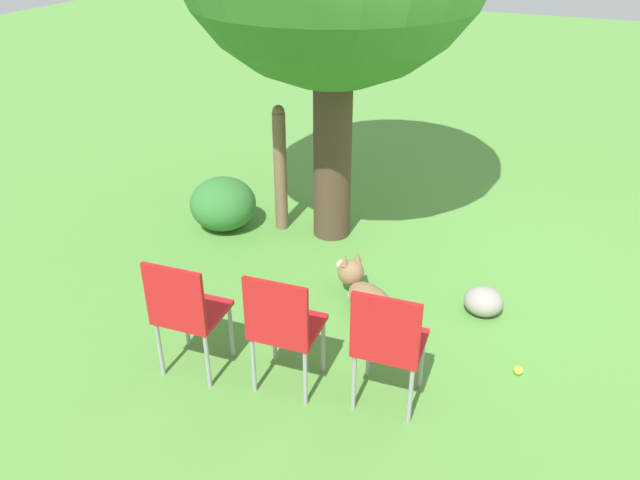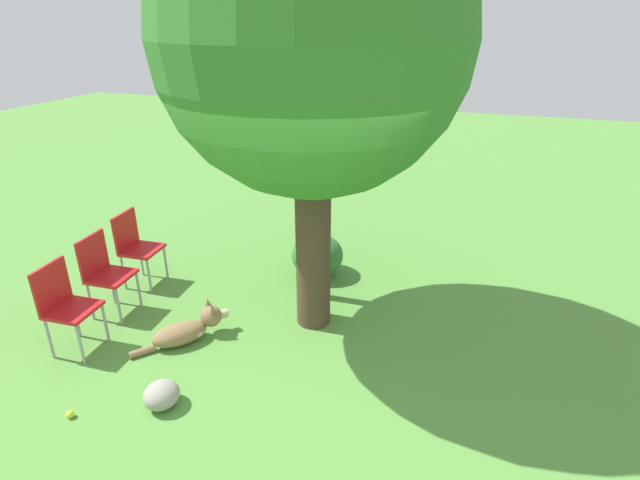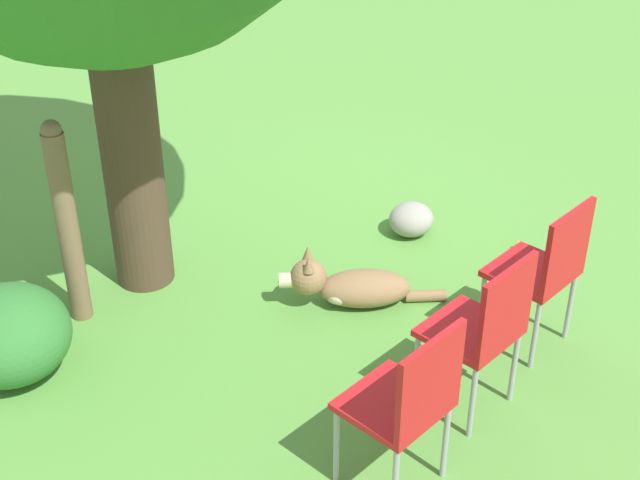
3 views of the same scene
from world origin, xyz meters
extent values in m
plane|color=#56933D|center=(0.00, 0.00, 0.00)|extent=(30.00, 30.00, 0.00)
cylinder|color=#4C3828|center=(0.08, 0.91, 1.08)|extent=(0.37, 0.37, 2.17)
ellipsoid|color=olive|center=(-1.11, 0.07, 0.11)|extent=(0.60, 0.63, 0.22)
ellipsoid|color=#C6B293|center=(-1.00, 0.19, 0.10)|extent=(0.32, 0.32, 0.13)
sphere|color=olive|center=(-0.88, 0.34, 0.21)|extent=(0.32, 0.32, 0.23)
cylinder|color=#C6B293|center=(-0.80, 0.44, 0.19)|extent=(0.14, 0.14, 0.10)
cone|color=olive|center=(-0.93, 0.38, 0.34)|extent=(0.07, 0.07, 0.10)
cone|color=olive|center=(-0.83, 0.30, 0.34)|extent=(0.07, 0.07, 0.10)
cylinder|color=olive|center=(-1.36, -0.23, 0.04)|extent=(0.22, 0.25, 0.07)
cylinder|color=brown|center=(-0.01, 1.43, 0.61)|extent=(0.13, 0.13, 1.23)
sphere|color=brown|center=(-0.01, 1.43, 1.25)|extent=(0.12, 0.12, 0.12)
cube|color=red|center=(-2.00, -0.35, 0.48)|extent=(0.45, 0.46, 0.04)
cube|color=red|center=(-2.20, -0.36, 0.72)|extent=(0.06, 0.44, 0.45)
cylinder|color=#99999E|center=(-1.83, -0.15, 0.23)|extent=(0.03, 0.03, 0.46)
cylinder|color=#99999E|center=(-1.81, -0.53, 0.23)|extent=(0.03, 0.03, 0.46)
cylinder|color=#99999E|center=(-2.19, -0.17, 0.23)|extent=(0.03, 0.03, 0.46)
cylinder|color=#99999E|center=(-2.17, -0.55, 0.23)|extent=(0.03, 0.03, 0.46)
cube|color=red|center=(-2.11, 0.34, 0.48)|extent=(0.45, 0.46, 0.04)
cube|color=red|center=(-2.30, 0.33, 0.72)|extent=(0.06, 0.44, 0.45)
cylinder|color=#99999E|center=(-1.94, 0.54, 0.23)|extent=(0.03, 0.03, 0.46)
cylinder|color=#99999E|center=(-1.92, 0.16, 0.23)|extent=(0.03, 0.03, 0.46)
cylinder|color=#99999E|center=(-2.30, 0.52, 0.23)|extent=(0.03, 0.03, 0.46)
cylinder|color=#99999E|center=(-2.28, 0.14, 0.23)|extent=(0.03, 0.03, 0.46)
cube|color=red|center=(-2.22, 1.03, 0.48)|extent=(0.45, 0.46, 0.04)
cube|color=red|center=(-2.41, 1.02, 0.72)|extent=(0.06, 0.44, 0.45)
cylinder|color=#99999E|center=(-2.05, 1.23, 0.23)|extent=(0.03, 0.03, 0.46)
cylinder|color=#99999E|center=(-2.03, 0.85, 0.23)|extent=(0.03, 0.03, 0.46)
cylinder|color=#99999E|center=(-2.41, 1.21, 0.23)|extent=(0.03, 0.03, 0.46)
cylinder|color=#99999E|center=(-2.39, 0.83, 0.23)|extent=(0.03, 0.03, 0.46)
sphere|color=#CCE033|center=(-1.40, -1.16, 0.03)|extent=(0.07, 0.07, 0.07)
ellipsoid|color=gray|center=(-0.74, -0.78, 0.12)|extent=(0.31, 0.32, 0.23)
ellipsoid|color=#337533|center=(-0.24, 1.99, 0.27)|extent=(0.68, 0.68, 0.54)
camera|label=1|loc=(-5.18, -1.20, 3.04)|focal=35.00mm
camera|label=2|loc=(1.66, -3.57, 3.14)|focal=28.00mm
camera|label=3|loc=(-4.25, 3.41, 3.27)|focal=50.00mm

